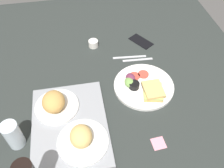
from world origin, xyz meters
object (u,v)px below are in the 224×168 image
drinking_glass (13,135)px  fork (138,60)px  bread_plate_far (55,103)px  cell_phone (141,41)px  bread_plate_near (82,139)px  espresso_cup (93,44)px  plate_with_salad (143,86)px  serving_tray (70,125)px  sticky_note (159,143)px  knife (130,57)px

drinking_glass → fork: 74.84cm
bread_plate_far → fork: bread_plate_far is taller
cell_phone → bread_plate_near: bearing=112.5°
drinking_glass → espresso_cup: size_ratio=2.42×
plate_with_salad → cell_phone: 37.05cm
serving_tray → plate_with_salad: bearing=-67.6°
fork → sticky_note: fork is taller
knife → sticky_note: size_ratio=3.39×
knife → bread_plate_near: bearing=62.3°
knife → plate_with_salad: bearing=98.8°
cell_phone → sticky_note: bearing=137.9°
plate_with_salad → sticky_note: bearing=176.9°
fork → serving_tray: bearing=45.2°
bread_plate_near → fork: size_ratio=1.26×
knife → sticky_note: knife is taller
sticky_note → knife: bearing=-0.1°
drinking_glass → knife: 73.29cm
serving_tray → bread_plate_far: bread_plate_far is taller
plate_with_salad → espresso_cup: bearing=29.0°
drinking_glass → knife: size_ratio=0.71×
drinking_glass → sticky_note: (-10.81, -58.40, -6.71)cm
fork → sticky_note: size_ratio=3.04×
bread_plate_near → fork: (46.16, -35.51, -4.27)cm
cell_phone → sticky_note: (-66.93, 10.06, -0.34)cm
plate_with_salad → bread_plate_far: bearing=97.9°
drinking_glass → sticky_note: drinking_glass is taller
plate_with_salad → cell_phone: (36.06, -8.41, -1.24)cm
bread_plate_far → espresso_cup: bread_plate_far is taller
fork → knife: size_ratio=0.89×
bread_plate_far → plate_with_salad: bread_plate_far is taller
drinking_glass → knife: drinking_glass is taller
plate_with_salad → drinking_glass: bearing=108.5°
bread_plate_far → cell_phone: bearing=-50.9°
bread_plate_near → cell_phone: bearing=-34.0°
serving_tray → fork: serving_tray is taller
knife → sticky_note: 54.51cm
espresso_cup → drinking_glass: bearing=145.3°
espresso_cup → fork: bearing=-125.4°
knife → serving_tray: bearing=52.2°
serving_tray → fork: (36.31, -40.32, -0.55)cm
espresso_cup → cell_phone: bearing=-91.8°
sticky_note → drinking_glass: bearing=79.5°
plate_with_salad → knife: size_ratio=1.59×
drinking_glass → espresso_cup: (57.02, -39.54, -4.77)cm
fork → knife: 5.00cm
bread_plate_far → fork: bearing=-59.8°
plate_with_salad → knife: bearing=3.9°
bread_plate_far → sticky_note: bearing=-120.8°
bread_plate_near → drinking_glass: size_ratio=1.58×
bread_plate_far → cell_phone: 66.94cm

